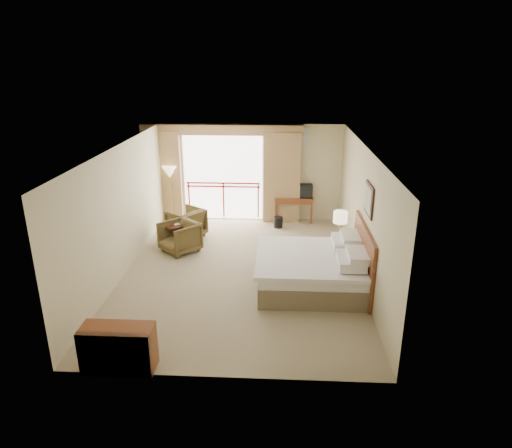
# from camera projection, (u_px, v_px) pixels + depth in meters

# --- Properties ---
(floor) EXTENTS (7.00, 7.00, 0.00)m
(floor) POSITION_uv_depth(u_px,v_px,m) (242.00, 271.00, 9.89)
(floor) COLOR gray
(floor) RESTS_ON ground
(ceiling) EXTENTS (7.00, 7.00, 0.00)m
(ceiling) POSITION_uv_depth(u_px,v_px,m) (240.00, 147.00, 8.97)
(ceiling) COLOR white
(ceiling) RESTS_ON wall_back
(wall_back) EXTENTS (5.00, 0.00, 5.00)m
(wall_back) POSITION_uv_depth(u_px,v_px,m) (252.00, 173.00, 12.71)
(wall_back) COLOR beige
(wall_back) RESTS_ON ground
(wall_front) EXTENTS (5.00, 0.00, 5.00)m
(wall_front) POSITION_uv_depth(u_px,v_px,m) (219.00, 295.00, 6.14)
(wall_front) COLOR beige
(wall_front) RESTS_ON ground
(wall_left) EXTENTS (0.00, 7.00, 7.00)m
(wall_left) POSITION_uv_depth(u_px,v_px,m) (122.00, 210.00, 9.55)
(wall_left) COLOR beige
(wall_left) RESTS_ON ground
(wall_right) EXTENTS (0.00, 7.00, 7.00)m
(wall_right) POSITION_uv_depth(u_px,v_px,m) (363.00, 215.00, 9.30)
(wall_right) COLOR beige
(wall_right) RESTS_ON ground
(balcony_door) EXTENTS (2.40, 0.00, 2.40)m
(balcony_door) POSITION_uv_depth(u_px,v_px,m) (223.00, 178.00, 12.79)
(balcony_door) COLOR white
(balcony_door) RESTS_ON wall_back
(balcony_railing) EXTENTS (2.09, 0.03, 1.02)m
(balcony_railing) POSITION_uv_depth(u_px,v_px,m) (223.00, 191.00, 12.90)
(balcony_railing) COLOR #AC1C0E
(balcony_railing) RESTS_ON wall_back
(curtain_left) EXTENTS (1.00, 0.26, 2.50)m
(curtain_left) POSITION_uv_depth(u_px,v_px,m) (164.00, 176.00, 12.73)
(curtain_left) COLOR #916F4A
(curtain_left) RESTS_ON wall_back
(curtain_right) EXTENTS (1.00, 0.26, 2.50)m
(curtain_right) POSITION_uv_depth(u_px,v_px,m) (282.00, 178.00, 12.56)
(curtain_right) COLOR #916F4A
(curtain_right) RESTS_ON wall_back
(valance) EXTENTS (4.40, 0.22, 0.28)m
(valance) POSITION_uv_depth(u_px,v_px,m) (221.00, 130.00, 12.23)
(valance) COLOR #916F4A
(valance) RESTS_ON wall_back
(hvac_vent) EXTENTS (0.50, 0.04, 0.50)m
(hvac_vent) POSITION_uv_depth(u_px,v_px,m) (299.00, 137.00, 12.28)
(hvac_vent) COLOR silver
(hvac_vent) RESTS_ON wall_back
(bed) EXTENTS (2.13, 2.06, 0.97)m
(bed) POSITION_uv_depth(u_px,v_px,m) (313.00, 269.00, 9.12)
(bed) COLOR brown
(bed) RESTS_ON floor
(headboard) EXTENTS (0.06, 2.10, 1.30)m
(headboard) POSITION_uv_depth(u_px,v_px,m) (363.00, 258.00, 8.98)
(headboard) COLOR brown
(headboard) RESTS_ON wall_right
(framed_art) EXTENTS (0.04, 0.72, 0.60)m
(framed_art) POSITION_uv_depth(u_px,v_px,m) (369.00, 200.00, 8.57)
(framed_art) COLOR black
(framed_art) RESTS_ON wall_right
(nightstand) EXTENTS (0.41, 0.48, 0.56)m
(nightstand) POSITION_uv_depth(u_px,v_px,m) (339.00, 248.00, 10.38)
(nightstand) COLOR brown
(nightstand) RESTS_ON floor
(table_lamp) EXTENTS (0.32, 0.32, 0.56)m
(table_lamp) POSITION_uv_depth(u_px,v_px,m) (340.00, 218.00, 10.19)
(table_lamp) COLOR tan
(table_lamp) RESTS_ON nightstand
(phone) EXTENTS (0.18, 0.15, 0.07)m
(phone) POSITION_uv_depth(u_px,v_px,m) (338.00, 237.00, 10.14)
(phone) COLOR black
(phone) RESTS_ON nightstand
(desk) EXTENTS (1.07, 0.52, 0.70)m
(desk) POSITION_uv_depth(u_px,v_px,m) (294.00, 202.00, 12.87)
(desk) COLOR brown
(desk) RESTS_ON floor
(tv) EXTENTS (0.41, 0.33, 0.38)m
(tv) POSITION_uv_depth(u_px,v_px,m) (305.00, 191.00, 12.69)
(tv) COLOR black
(tv) RESTS_ON desk
(coffee_maker) EXTENTS (0.11, 0.11, 0.24)m
(coffee_maker) POSITION_uv_depth(u_px,v_px,m) (281.00, 193.00, 12.76)
(coffee_maker) COLOR black
(coffee_maker) RESTS_ON desk
(cup) EXTENTS (0.08, 0.08, 0.10)m
(cup) POSITION_uv_depth(u_px,v_px,m) (287.00, 196.00, 12.73)
(cup) COLOR white
(cup) RESTS_ON desk
(wastebasket) EXTENTS (0.27, 0.27, 0.30)m
(wastebasket) POSITION_uv_depth(u_px,v_px,m) (278.00, 222.00, 12.43)
(wastebasket) COLOR black
(wastebasket) RESTS_ON floor
(armchair_far) EXTENTS (1.13, 1.13, 0.74)m
(armchair_far) POSITION_uv_depth(u_px,v_px,m) (187.00, 236.00, 11.84)
(armchair_far) COLOR #46381D
(armchair_far) RESTS_ON floor
(armchair_near) EXTENTS (1.12, 1.12, 0.73)m
(armchair_near) POSITION_uv_depth(u_px,v_px,m) (181.00, 251.00, 10.92)
(armchair_near) COLOR #46381D
(armchair_near) RESTS_ON floor
(side_table) EXTENTS (0.52, 0.52, 0.57)m
(side_table) POSITION_uv_depth(u_px,v_px,m) (174.00, 231.00, 11.09)
(side_table) COLOR black
(side_table) RESTS_ON floor
(book) EXTENTS (0.22, 0.25, 0.02)m
(book) POSITION_uv_depth(u_px,v_px,m) (174.00, 224.00, 11.02)
(book) COLOR white
(book) RESTS_ON side_table
(floor_lamp) EXTENTS (0.40, 0.40, 1.59)m
(floor_lamp) POSITION_uv_depth(u_px,v_px,m) (170.00, 174.00, 12.50)
(floor_lamp) COLOR tan
(floor_lamp) RESTS_ON floor
(dresser) EXTENTS (1.06, 0.45, 0.70)m
(dresser) POSITION_uv_depth(u_px,v_px,m) (118.00, 348.00, 6.67)
(dresser) COLOR brown
(dresser) RESTS_ON floor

